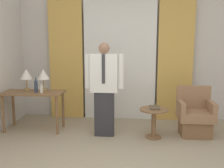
# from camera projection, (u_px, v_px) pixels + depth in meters

# --- Properties ---
(wall_back) EXTENTS (10.00, 0.06, 2.70)m
(wall_back) POSITION_uv_depth(u_px,v_px,m) (120.00, 56.00, 5.42)
(wall_back) COLOR beige
(wall_back) RESTS_ON ground_plane
(curtain_sheer_center) EXTENTS (1.52, 0.06, 2.58)m
(curtain_sheer_center) POSITION_uv_depth(u_px,v_px,m) (120.00, 60.00, 5.30)
(curtain_sheer_center) COLOR white
(curtain_sheer_center) RESTS_ON ground_plane
(curtain_drape_left) EXTENTS (0.73, 0.06, 2.58)m
(curtain_drape_left) POSITION_uv_depth(u_px,v_px,m) (66.00, 59.00, 5.40)
(curtain_drape_left) COLOR gold
(curtain_drape_left) RESTS_ON ground_plane
(curtain_drape_right) EXTENTS (0.73, 0.06, 2.58)m
(curtain_drape_right) POSITION_uv_depth(u_px,v_px,m) (175.00, 60.00, 5.21)
(curtain_drape_right) COLOR gold
(curtain_drape_right) RESTS_ON ground_plane
(desk) EXTENTS (1.13, 0.52, 0.74)m
(desk) POSITION_uv_depth(u_px,v_px,m) (33.00, 98.00, 4.67)
(desk) COLOR brown
(desk) RESTS_ON ground_plane
(table_lamp_left) EXTENTS (0.23, 0.23, 0.41)m
(table_lamp_left) POSITION_uv_depth(u_px,v_px,m) (26.00, 75.00, 4.74)
(table_lamp_left) COLOR #9E7F47
(table_lamp_left) RESTS_ON desk
(table_lamp_right) EXTENTS (0.23, 0.23, 0.41)m
(table_lamp_right) POSITION_uv_depth(u_px,v_px,m) (43.00, 75.00, 4.71)
(table_lamp_right) COLOR #9E7F47
(table_lamp_right) RESTS_ON desk
(bottle_near_edge) EXTENTS (0.06, 0.06, 0.17)m
(bottle_near_edge) POSITION_uv_depth(u_px,v_px,m) (41.00, 89.00, 4.56)
(bottle_near_edge) COLOR silver
(bottle_near_edge) RESTS_ON desk
(bottle_by_lamp) EXTENTS (0.06, 0.06, 0.27)m
(bottle_by_lamp) POSITION_uv_depth(u_px,v_px,m) (36.00, 86.00, 4.59)
(bottle_by_lamp) COLOR #2D3851
(bottle_by_lamp) RESTS_ON desk
(person) EXTENTS (0.68, 0.22, 1.65)m
(person) POSITION_uv_depth(u_px,v_px,m) (104.00, 86.00, 4.36)
(person) COLOR #2D2D33
(person) RESTS_ON ground_plane
(armchair) EXTENTS (0.60, 0.53, 0.86)m
(armchair) POSITION_uv_depth(u_px,v_px,m) (195.00, 117.00, 4.47)
(armchair) COLOR brown
(armchair) RESTS_ON ground_plane
(side_table) EXTENTS (0.50, 0.50, 0.52)m
(side_table) POSITION_uv_depth(u_px,v_px,m) (154.00, 118.00, 4.32)
(side_table) COLOR brown
(side_table) RESTS_ON ground_plane
(book) EXTENTS (0.17, 0.25, 0.03)m
(book) POSITION_uv_depth(u_px,v_px,m) (155.00, 108.00, 4.31)
(book) COLOR brown
(book) RESTS_ON side_table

